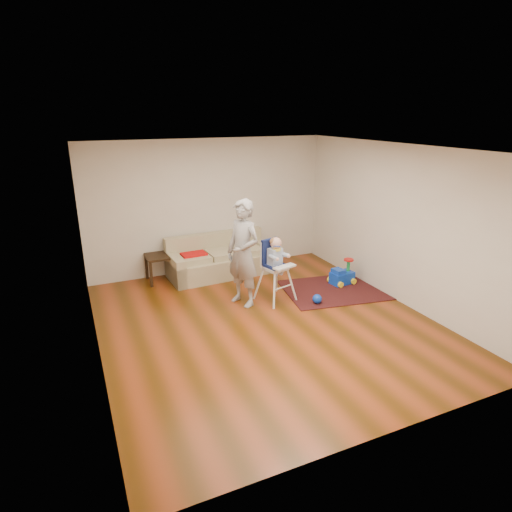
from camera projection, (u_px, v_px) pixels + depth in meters
name	position (u px, v px, depth m)	size (l,w,h in m)	color
ground	(266.00, 323.00, 6.80)	(5.50, 5.50, 0.00)	#4A2807
room_envelope	(253.00, 200.00, 6.65)	(5.04, 5.52, 2.72)	beige
sofa	(221.00, 256.00, 8.68)	(2.15, 0.97, 0.81)	tan
side_table	(161.00, 268.00, 8.41)	(0.53, 0.53, 0.53)	black
area_rug	(335.00, 290.00, 8.04)	(1.86, 1.39, 0.01)	black
ride_on_toy	(342.00, 272.00, 8.25)	(0.44, 0.31, 0.48)	blue
toy_ball	(317.00, 299.00, 7.44)	(0.16, 0.16, 0.16)	blue
high_chair	(275.00, 270.00, 7.46)	(0.66, 0.66, 1.17)	silver
adult	(243.00, 253.00, 7.20)	(0.67, 0.44, 1.84)	#9A9A9C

